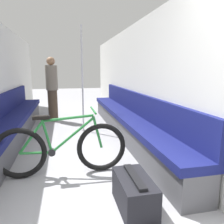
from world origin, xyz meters
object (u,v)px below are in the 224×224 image
(grab_pole_near, at_px, (82,81))
(passenger_standing, at_px, (52,89))
(bench_seat_row_left, at_px, (11,127))
(bicycle, at_px, (62,149))
(luggage_bag, at_px, (134,193))
(bench_seat_row_right, at_px, (127,121))

(grab_pole_near, relative_size, passenger_standing, 1.35)
(bench_seat_row_left, bearing_deg, bicycle, -57.59)
(bench_seat_row_left, xyz_separation_m, passenger_standing, (0.67, 1.71, 0.55))
(grab_pole_near, xyz_separation_m, passenger_standing, (-0.69, 1.16, -0.23))
(luggage_bag, bearing_deg, bicycle, 127.97)
(bicycle, distance_m, grab_pole_near, 2.18)
(luggage_bag, bearing_deg, passenger_standing, 102.97)
(bench_seat_row_left, bearing_deg, passenger_standing, 68.47)
(bicycle, bearing_deg, grab_pole_near, 83.67)
(bench_seat_row_right, relative_size, grab_pole_near, 2.27)
(bench_seat_row_right, bearing_deg, passenger_standing, 131.97)
(passenger_standing, height_order, luggage_bag, passenger_standing)
(bench_seat_row_right, height_order, luggage_bag, bench_seat_row_right)
(bench_seat_row_left, relative_size, luggage_bag, 8.60)
(bench_seat_row_right, bearing_deg, bench_seat_row_left, 180.00)
(passenger_standing, relative_size, luggage_bag, 2.80)
(bench_seat_row_right, bearing_deg, luggage_bag, -104.65)
(bench_seat_row_left, xyz_separation_m, grab_pole_near, (1.36, 0.55, 0.79))
(grab_pole_near, bearing_deg, bench_seat_row_right, -32.95)
(bicycle, bearing_deg, bench_seat_row_right, 54.62)
(bicycle, height_order, passenger_standing, passenger_standing)
(bench_seat_row_left, height_order, bench_seat_row_right, same)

